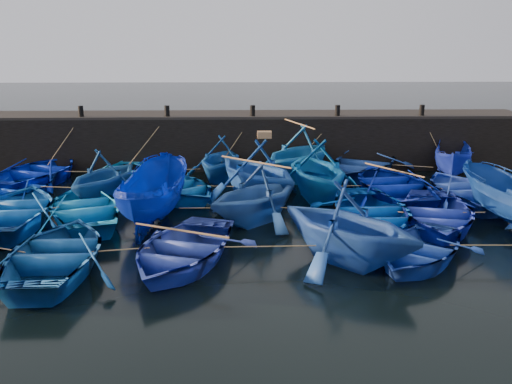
{
  "coord_description": "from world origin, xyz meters",
  "views": [
    {
      "loc": [
        -0.51,
        -17.13,
        6.41
      ],
      "look_at": [
        0.0,
        3.2,
        0.7
      ],
      "focal_mm": 40.0,
      "sensor_mm": 36.0,
      "label": 1
    }
  ],
  "objects_px": {
    "boat_13": "(14,210)",
    "wooden_crate": "(264,135)",
    "boat_0": "(38,172)",
    "boat_8": "(175,187)"
  },
  "relations": [
    {
      "from": "boat_13",
      "to": "wooden_crate",
      "type": "distance_m",
      "value": 9.37
    },
    {
      "from": "wooden_crate",
      "to": "boat_0",
      "type": "bearing_deg",
      "value": 164.35
    },
    {
      "from": "boat_0",
      "to": "boat_13",
      "type": "height_order",
      "value": "boat_13"
    },
    {
      "from": "boat_0",
      "to": "boat_8",
      "type": "xyz_separation_m",
      "value": [
        6.22,
        -2.55,
        -0.03
      ]
    },
    {
      "from": "boat_13",
      "to": "wooden_crate",
      "type": "relative_size",
      "value": 9.95
    },
    {
      "from": "boat_0",
      "to": "boat_8",
      "type": "distance_m",
      "value": 6.72
    },
    {
      "from": "wooden_crate",
      "to": "boat_13",
      "type": "bearing_deg",
      "value": -161.61
    },
    {
      "from": "boat_13",
      "to": "boat_8",
      "type": "bearing_deg",
      "value": -154.33
    },
    {
      "from": "boat_8",
      "to": "wooden_crate",
      "type": "xyz_separation_m",
      "value": [
        3.55,
        -0.19,
        2.1
      ]
    },
    {
      "from": "boat_13",
      "to": "wooden_crate",
      "type": "height_order",
      "value": "wooden_crate"
    }
  ]
}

